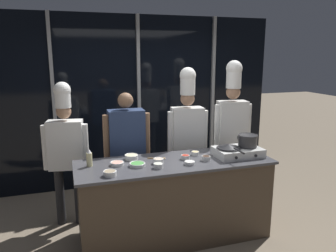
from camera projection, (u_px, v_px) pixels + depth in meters
name	position (u px, v px, depth m)	size (l,w,h in m)	color
ground_plane	(174.00, 236.00, 3.86)	(24.00, 24.00, 0.00)	#7F705B
window_wall_back	(138.00, 102.00, 5.26)	(4.53, 0.09, 2.70)	black
demo_counter	(175.00, 200.00, 3.76)	(2.20, 0.74, 0.93)	#4C3D2D
portable_stove	(238.00, 152.00, 3.82)	(0.54, 0.38, 0.11)	silver
frying_pan	(229.00, 146.00, 3.77)	(0.28, 0.48, 0.05)	#232326
stock_pot	(248.00, 140.00, 3.83)	(0.25, 0.22, 0.14)	#333335
squeeze_bottle_oil	(89.00, 158.00, 3.47)	(0.06, 0.06, 0.19)	beige
prep_bowl_mushrooms	(110.00, 173.00, 3.21)	(0.13, 0.13, 0.05)	white
prep_bowl_chili_flakes	(185.00, 157.00, 3.72)	(0.10, 0.10, 0.05)	white
prep_bowl_shrimp	(117.00, 163.00, 3.52)	(0.15, 0.15, 0.04)	white
prep_bowl_scallions	(137.00, 164.00, 3.49)	(0.17, 0.17, 0.04)	white
prep_bowl_noodles	(131.00, 157.00, 3.71)	(0.15, 0.15, 0.06)	white
prep_bowl_rice	(190.00, 163.00, 3.54)	(0.11, 0.11, 0.04)	white
prep_bowl_bean_sprouts	(158.00, 165.00, 3.43)	(0.10, 0.10, 0.05)	white
prep_bowl_chicken	(158.00, 161.00, 3.57)	(0.11, 0.11, 0.06)	white
prep_bowl_ginger	(195.00, 153.00, 3.87)	(0.09, 0.09, 0.05)	white
prep_bowl_soy_glaze	(206.00, 158.00, 3.67)	(0.10, 0.10, 0.05)	white
serving_spoon_slotted	(160.00, 158.00, 3.74)	(0.21, 0.10, 0.02)	olive
chef_head	(66.00, 145.00, 3.96)	(0.54, 0.28, 1.79)	#232326
person_guest	(127.00, 145.00, 4.10)	(0.58, 0.24, 1.65)	#232326
chef_sous	(187.00, 129.00, 4.37)	(0.55, 0.25, 1.94)	#4C4C51
chef_line	(232.00, 121.00, 4.56)	(0.53, 0.26, 2.02)	#2D3856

